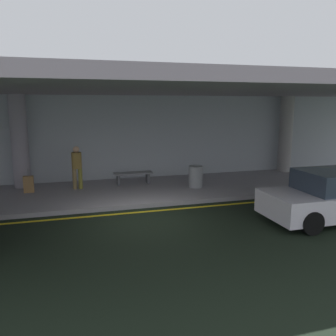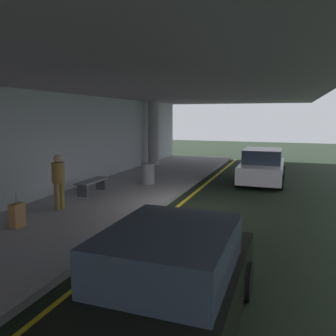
{
  "view_description": "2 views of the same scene",
  "coord_description": "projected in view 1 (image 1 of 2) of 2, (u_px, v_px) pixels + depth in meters",
  "views": [
    {
      "loc": [
        -2.07,
        -9.73,
        3.4
      ],
      "look_at": [
        1.42,
        2.47,
        1.04
      ],
      "focal_mm": 36.52,
      "sensor_mm": 36.0,
      "label": 1
    },
    {
      "loc": [
        -10.26,
        -2.72,
        2.96
      ],
      "look_at": [
        1.27,
        1.38,
        1.08
      ],
      "focal_mm": 36.37,
      "sensor_mm": 36.0,
      "label": 2
    }
  ],
  "objects": [
    {
      "name": "suitcase_upright_primary",
      "position": [
        29.0,
        184.0,
        12.8
      ],
      "size": [
        0.36,
        0.22,
        0.9
      ],
      "rotation": [
        0.0,
        0.0,
        -0.45
      ],
      "color": "#9B7041",
      "rests_on": "sidewalk"
    },
    {
      "name": "support_column_center",
      "position": [
        286.0,
        134.0,
        16.59
      ],
      "size": [
        0.63,
        0.63,
        3.65
      ],
      "primitive_type": "cylinder",
      "color": "#999494",
      "rests_on": "sidewalk"
    },
    {
      "name": "trash_bin_steel",
      "position": [
        196.0,
        177.0,
        13.61
      ],
      "size": [
        0.56,
        0.56,
        0.85
      ],
      "primitive_type": "cylinder",
      "color": "gray",
      "rests_on": "sidewalk"
    },
    {
      "name": "ground_plane",
      "position": [
        146.0,
        218.0,
        10.38
      ],
      "size": [
        60.0,
        60.0,
        0.0
      ],
      "primitive_type": "plane",
      "color": "black"
    },
    {
      "name": "terminal_back_wall",
      "position": [
        119.0,
        139.0,
        15.09
      ],
      "size": [
        26.0,
        0.3,
        3.8
      ],
      "primitive_type": "cube",
      "color": "#ABB2BA",
      "rests_on": "ground"
    },
    {
      "name": "traveler_with_luggage",
      "position": [
        77.0,
        165.0,
        13.21
      ],
      "size": [
        0.38,
        0.38,
        1.68
      ],
      "rotation": [
        0.0,
        0.0,
        2.3
      ],
      "color": "olive",
      "rests_on": "sidewalk"
    },
    {
      "name": "lane_stripe_yellow",
      "position": [
        141.0,
        212.0,
        10.97
      ],
      "size": [
        26.0,
        0.14,
        0.01
      ],
      "primitive_type": "cube",
      "color": "yellow",
      "rests_on": "ground"
    },
    {
      "name": "sidewalk",
      "position": [
        129.0,
        191.0,
        13.3
      ],
      "size": [
        26.0,
        4.2,
        0.15
      ],
      "primitive_type": "cube",
      "color": "#969298",
      "rests_on": "ground"
    },
    {
      "name": "bench_metal",
      "position": [
        133.0,
        176.0,
        14.18
      ],
      "size": [
        1.6,
        0.5,
        0.48
      ],
      "color": "slate",
      "rests_on": "sidewalk"
    },
    {
      "name": "support_column_left_mid",
      "position": [
        20.0,
        142.0,
        13.36
      ],
      "size": [
        0.63,
        0.63,
        3.65
      ],
      "primitive_type": "cylinder",
      "color": "#978E9A",
      "rests_on": "sidewalk"
    },
    {
      "name": "car_white",
      "position": [
        333.0,
        197.0,
        10.13
      ],
      "size": [
        4.1,
        1.92,
        1.5
      ],
      "rotation": [
        0.0,
        0.0,
        0.03
      ],
      "color": "silver",
      "rests_on": "ground"
    },
    {
      "name": "ceiling_overhang",
      "position": [
        129.0,
        89.0,
        12.11
      ],
      "size": [
        28.0,
        13.2,
        0.3
      ],
      "primitive_type": "cube",
      "color": "#998B98",
      "rests_on": "support_column_far_left"
    }
  ]
}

